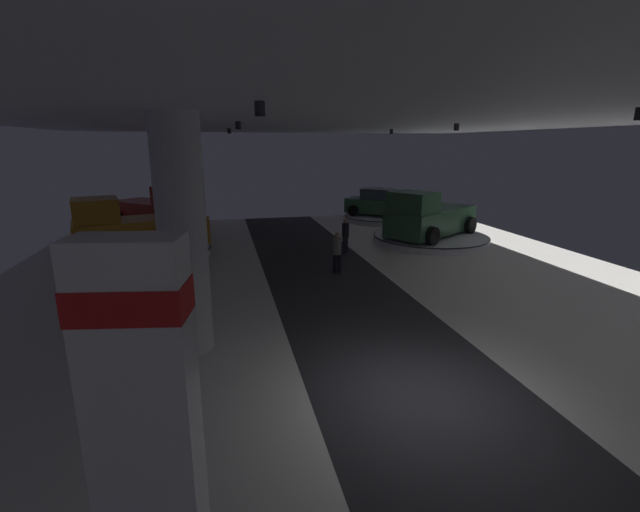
% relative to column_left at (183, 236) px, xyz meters
% --- Properties ---
extents(ground, '(24.00, 44.00, 0.06)m').
position_rel_column_left_xyz_m(ground, '(4.57, -3.29, -2.77)').
color(ground, silver).
extents(ceiling_with_spotlights, '(24.00, 44.00, 0.39)m').
position_rel_column_left_xyz_m(ceiling_with_spotlights, '(4.57, -3.29, 2.80)').
color(ceiling_with_spotlights, silver).
extents(column_left, '(1.11, 1.11, 5.50)m').
position_rel_column_left_xyz_m(column_left, '(0.00, 0.00, 0.00)').
color(column_left, '#ADADB2').
rests_on(column_left, ground).
extents(brand_sign_pylon, '(1.36, 0.85, 3.94)m').
position_rel_column_left_xyz_m(brand_sign_pylon, '(-0.03, -5.82, -0.71)').
color(brand_sign_pylon, slate).
rests_on(brand_sign_pylon, ground).
extents(display_platform_far_left, '(5.68, 5.68, 0.37)m').
position_rel_column_left_xyz_m(display_platform_far_left, '(-2.47, 9.48, -2.55)').
color(display_platform_far_left, silver).
rests_on(display_platform_far_left, ground).
extents(pickup_truck_far_left, '(5.67, 3.75, 2.30)m').
position_rel_column_left_xyz_m(pickup_truck_far_left, '(-2.78, 9.40, -1.45)').
color(pickup_truck_far_left, '#B77519').
rests_on(pickup_truck_far_left, display_platform_far_left).
extents(display_platform_far_right, '(5.68, 5.68, 0.35)m').
position_rel_column_left_xyz_m(display_platform_far_right, '(11.07, 9.50, -2.55)').
color(display_platform_far_right, silver).
rests_on(display_platform_far_right, ground).
extents(pickup_truck_far_right, '(5.59, 4.68, 2.30)m').
position_rel_column_left_xyz_m(pickup_truck_far_right, '(10.80, 9.32, -1.46)').
color(pickup_truck_far_right, '#2D5638').
rests_on(pickup_truck_far_right, display_platform_far_right).
extents(display_platform_deep_right, '(4.51, 4.51, 0.35)m').
position_rel_column_left_xyz_m(display_platform_deep_right, '(10.78, 16.01, -2.56)').
color(display_platform_deep_right, '#B7B7BC').
rests_on(display_platform_deep_right, ground).
extents(display_car_deep_right, '(4.38, 4.07, 1.71)m').
position_rel_column_left_xyz_m(display_car_deep_right, '(10.76, 16.03, -1.63)').
color(display_car_deep_right, '#2D5638').
rests_on(display_car_deep_right, display_platform_deep_right).
extents(display_platform_deep_left, '(5.68, 5.68, 0.36)m').
position_rel_column_left_xyz_m(display_platform_deep_left, '(-2.63, 15.17, -2.55)').
color(display_platform_deep_left, '#333338').
rests_on(display_platform_deep_left, ground).
extents(pickup_truck_deep_left, '(5.26, 5.21, 2.30)m').
position_rel_column_left_xyz_m(pickup_truck_deep_left, '(-2.40, 14.94, -1.46)').
color(pickup_truck_deep_left, maroon).
rests_on(pickup_truck_deep_left, display_platform_deep_left).
extents(visitor_walking_near, '(0.32, 0.32, 1.59)m').
position_rel_column_left_xyz_m(visitor_walking_near, '(5.09, 5.27, -1.84)').
color(visitor_walking_near, black).
rests_on(visitor_walking_near, ground).
extents(visitor_walking_far, '(0.32, 0.32, 1.59)m').
position_rel_column_left_xyz_m(visitor_walking_far, '(6.26, 8.23, -1.84)').
color(visitor_walking_far, black).
rests_on(visitor_walking_far, ground).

